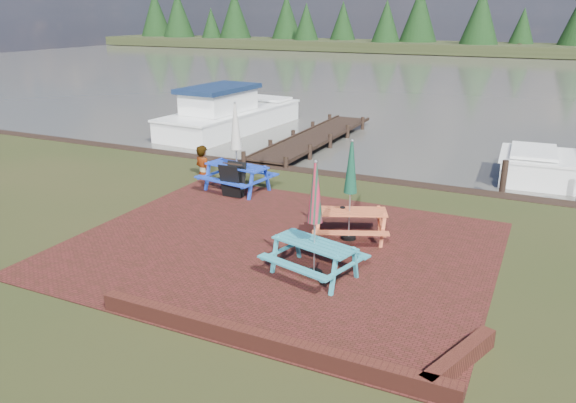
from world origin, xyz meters
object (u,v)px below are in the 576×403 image
(picnic_table_teal, at_px, (314,238))
(picnic_table_red, at_px, (350,206))
(chalkboard, at_px, (233,180))
(picnic_table_blue, at_px, (237,161))
(person, at_px, (202,146))
(jetty, at_px, (314,138))
(boat_jetty, at_px, (229,116))

(picnic_table_teal, distance_m, picnic_table_red, 2.03)
(picnic_table_red, relative_size, chalkboard, 2.39)
(picnic_table_blue, bearing_deg, person, 160.41)
(picnic_table_blue, distance_m, jetty, 7.15)
(jetty, relative_size, person, 4.84)
(picnic_table_blue, relative_size, jetty, 0.28)
(chalkboard, bearing_deg, boat_jetty, 121.07)
(picnic_table_red, bearing_deg, jetty, 94.62)
(picnic_table_teal, xyz_separation_m, boat_jetty, (-9.25, 12.15, -0.33))
(jetty, bearing_deg, picnic_table_blue, -85.15)
(picnic_table_red, distance_m, jetty, 10.32)
(jetty, height_order, boat_jetty, boat_jetty)
(picnic_table_teal, bearing_deg, picnic_table_blue, 150.57)
(picnic_table_teal, height_order, picnic_table_blue, picnic_table_blue)
(picnic_table_teal, relative_size, picnic_table_blue, 0.91)
(picnic_table_blue, height_order, boat_jetty, picnic_table_blue)
(picnic_table_red, xyz_separation_m, chalkboard, (-3.94, 1.53, -0.31))
(picnic_table_red, height_order, jetty, picnic_table_red)
(jetty, xyz_separation_m, boat_jetty, (-4.51, 0.97, 0.36))
(picnic_table_red, bearing_deg, picnic_table_teal, -112.43)
(jetty, bearing_deg, picnic_table_red, -62.70)
(picnic_table_red, xyz_separation_m, picnic_table_blue, (-4.12, 2.07, 0.08))
(picnic_table_teal, distance_m, jetty, 12.16)
(boat_jetty, bearing_deg, picnic_table_red, -43.52)
(jetty, bearing_deg, person, -101.24)
(picnic_table_blue, height_order, jetty, picnic_table_blue)
(boat_jetty, bearing_deg, picnic_table_blue, -53.49)
(picnic_table_blue, bearing_deg, chalkboard, -62.51)
(picnic_table_blue, bearing_deg, boat_jetty, 131.18)
(picnic_table_blue, bearing_deg, picnic_table_red, -17.86)
(picnic_table_teal, bearing_deg, person, 154.84)
(person, bearing_deg, picnic_table_teal, 161.08)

